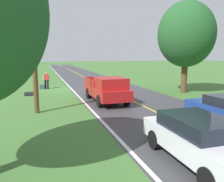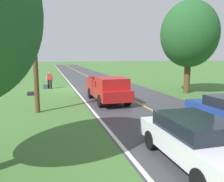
% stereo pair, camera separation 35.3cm
% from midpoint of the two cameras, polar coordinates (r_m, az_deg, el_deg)
% --- Properties ---
extents(ground_plane, '(200.00, 200.00, 0.00)m').
position_cam_midpoint_polar(ground_plane, '(22.64, -11.51, 0.41)').
color(ground_plane, '#427033').
extents(road_surface, '(7.33, 120.00, 0.00)m').
position_cam_midpoint_polar(road_surface, '(23.40, -0.44, 0.87)').
color(road_surface, '#3D3D42').
rests_on(road_surface, ground).
extents(lane_edge_line, '(0.16, 117.60, 0.00)m').
position_cam_midpoint_polar(lane_edge_line, '(22.74, -8.94, 0.53)').
color(lane_edge_line, silver).
rests_on(lane_edge_line, ground).
extents(lane_centre_line, '(0.14, 117.60, 0.00)m').
position_cam_midpoint_polar(lane_centre_line, '(23.40, -0.44, 0.88)').
color(lane_centre_line, gold).
rests_on(lane_centre_line, ground).
extents(hitchhiker_walking, '(0.62, 0.51, 1.75)m').
position_cam_midpoint_polar(hitchhiker_walking, '(23.36, -14.93, 2.97)').
color(hitchhiker_walking, black).
rests_on(hitchhiker_walking, ground).
extents(suitcase_carried, '(0.46, 0.21, 0.44)m').
position_cam_midpoint_polar(suitcase_carried, '(23.37, -15.88, 1.06)').
color(suitcase_carried, '#384C56').
rests_on(suitcase_carried, ground).
extents(pickup_truck_passing, '(2.16, 5.43, 1.82)m').
position_cam_midpoint_polar(pickup_truck_passing, '(15.99, -0.31, 0.60)').
color(pickup_truck_passing, '#B21919').
rests_on(pickup_truck_passing, ground).
extents(tree_far_side_near, '(4.87, 4.87, 7.87)m').
position_cam_midpoint_polar(tree_far_side_near, '(21.06, 19.25, 13.25)').
color(tree_far_side_near, brown).
rests_on(tree_far_side_near, ground).
extents(sedan_ahead_same_lane, '(1.98, 4.43, 1.41)m').
position_cam_midpoint_polar(sedan_ahead_same_lane, '(7.57, 21.56, -11.27)').
color(sedan_ahead_same_lane, silver).
rests_on(sedan_ahead_same_lane, ground).
extents(utility_pole_roadside, '(0.28, 0.28, 8.56)m').
position_cam_midpoint_polar(utility_pole_roadside, '(13.59, -18.24, 12.69)').
color(utility_pole_roadside, brown).
rests_on(utility_pole_roadside, ground).
extents(drainage_culvert, '(0.80, 0.60, 0.60)m').
position_cam_midpoint_polar(drainage_culvert, '(20.09, -18.80, -0.96)').
color(drainage_culvert, black).
rests_on(drainage_culvert, ground).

